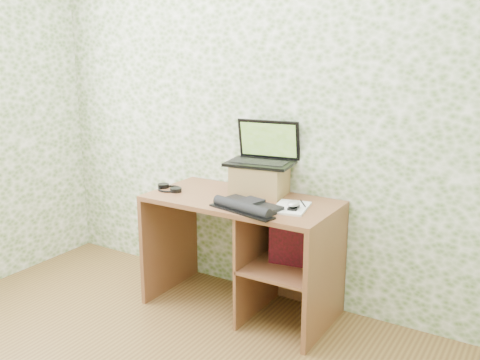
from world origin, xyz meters
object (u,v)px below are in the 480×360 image
Objects in this scene: riser at (260,180)px; notepad at (291,208)px; keyboard at (247,206)px; laptop at (263,154)px; desk at (254,240)px.

riser is 1.20× the size of notepad.
laptop is at bearing 116.75° from keyboard.
notepad is at bearing -29.03° from riser.
desk is at bearing 120.38° from keyboard.
riser is at bearing 118.63° from keyboard.
riser is at bearing 139.71° from notepad.
keyboard is at bearing -71.93° from desk.
laptop is at bearing 133.77° from notepad.
keyboard reaches higher than notepad.
laptop is at bearing 90.00° from riser.
keyboard is 0.26m from notepad.
laptop reaches higher than keyboard.
riser is 0.71× the size of keyboard.
notepad is (0.28, -0.05, 0.28)m from desk.
notepad is at bearing 48.06° from keyboard.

